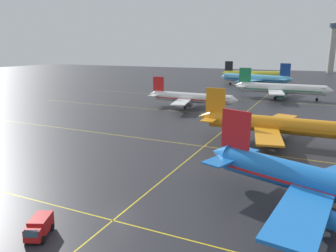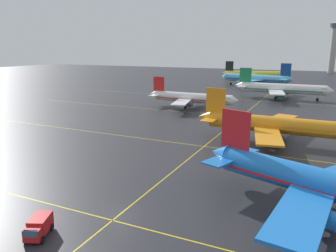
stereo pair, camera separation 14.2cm
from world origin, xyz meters
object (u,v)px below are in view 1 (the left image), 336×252
(airliner_second_row, at_px, (276,125))
(airliner_distant_taxiway, at_px, (252,74))
(airliner_far_left_stand, at_px, (281,89))
(airliner_far_right_stand, at_px, (255,78))
(airliner_third_row, at_px, (191,98))
(control_tower, at_px, (333,44))
(service_truck_catering, at_px, (39,227))
(airliner_front_gate, at_px, (334,187))

(airliner_second_row, height_order, airliner_distant_taxiway, airliner_distant_taxiway)
(airliner_far_left_stand, bearing_deg, airliner_far_right_stand, 113.95)
(airliner_far_right_stand, bearing_deg, airliner_distant_taxiway, 103.66)
(airliner_far_left_stand, bearing_deg, airliner_third_row, -125.85)
(airliner_far_right_stand, xyz_separation_m, control_tower, (38.47, 129.71, 19.72))
(airliner_far_right_stand, distance_m, service_truck_catering, 159.35)
(airliner_front_gate, distance_m, airliner_far_left_stand, 101.98)
(airliner_second_row, relative_size, airliner_far_right_stand, 0.89)
(airliner_distant_taxiway, distance_m, control_tower, 109.26)
(airliner_far_right_stand, distance_m, control_tower, 136.72)
(service_truck_catering, bearing_deg, airliner_distant_taxiway, 94.14)
(airliner_third_row, height_order, airliner_distant_taxiway, airliner_distant_taxiway)
(airliner_front_gate, bearing_deg, airliner_second_row, 108.81)
(airliner_third_row, distance_m, airliner_distant_taxiway, 108.87)
(airliner_front_gate, height_order, control_tower, control_tower)
(airliner_third_row, bearing_deg, airliner_distant_taxiway, 89.92)
(airliner_distant_taxiway, relative_size, control_tower, 0.93)
(airliner_far_left_stand, distance_m, service_truck_catering, 119.72)
(airliner_second_row, xyz_separation_m, airliner_distant_taxiway, (-32.66, 141.52, 0.27))
(airliner_third_row, bearing_deg, airliner_second_row, -44.87)
(airliner_far_right_stand, bearing_deg, airliner_third_row, -96.10)
(airliner_third_row, distance_m, service_truck_catering, 84.39)
(airliner_distant_taxiway, height_order, control_tower, control_tower)
(airliner_third_row, relative_size, service_truck_catering, 7.43)
(airliner_far_right_stand, bearing_deg, control_tower, 73.48)
(airliner_second_row, xyz_separation_m, airliner_far_right_stand, (-24.68, 108.68, 0.51))
(airliner_third_row, height_order, service_truck_catering, airliner_third_row)
(airliner_second_row, bearing_deg, airliner_far_left_stand, 95.71)
(airliner_third_row, bearing_deg, airliner_front_gate, -55.92)
(airliner_far_left_stand, xyz_separation_m, service_truck_catering, (-11.89, -119.09, -3.02))
(airliner_third_row, bearing_deg, control_tower, 77.24)
(airliner_far_left_stand, relative_size, control_tower, 0.94)
(airliner_third_row, bearing_deg, airliner_far_left_stand, 54.15)
(airliner_front_gate, bearing_deg, airliner_third_row, 124.08)
(airliner_second_row, height_order, service_truck_catering, airliner_second_row)
(airliner_third_row, relative_size, control_tower, 0.80)
(airliner_front_gate, distance_m, airliner_far_right_stand, 144.96)
(airliner_far_right_stand, height_order, control_tower, control_tower)
(airliner_front_gate, height_order, service_truck_catering, airliner_front_gate)
(service_truck_catering, relative_size, control_tower, 0.11)
(airliner_second_row, distance_m, control_tower, 239.64)
(airliner_front_gate, relative_size, control_tower, 0.87)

